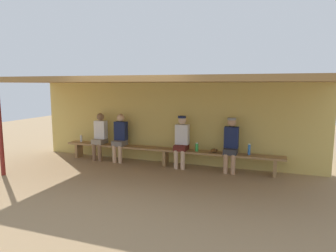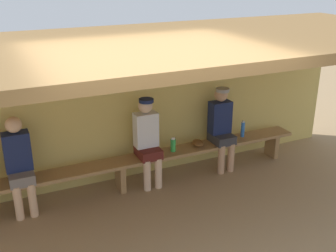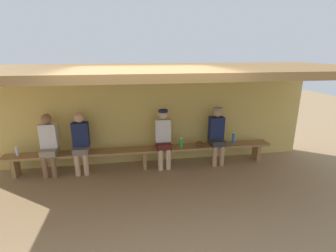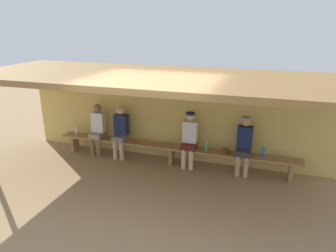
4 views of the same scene
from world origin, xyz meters
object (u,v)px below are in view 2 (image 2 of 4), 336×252
Objects in this scene: player_in_blue at (147,138)px; water_bottle_green at (173,145)px; player_leftmost at (19,162)px; baseball_glove_dark_brown at (198,143)px; water_bottle_orange at (243,129)px; player_middle at (221,125)px; bench at (120,166)px.

player_in_blue reaches higher than water_bottle_green.
baseball_glove_dark_brown is at bearing 0.32° from player_leftmost.
player_middle is at bearing -176.26° from water_bottle_orange.
player_leftmost is at bearing 179.87° from bench.
player_in_blue is 4.89× the size of water_bottle_orange.
player_in_blue is 1.71m from water_bottle_orange.
player_in_blue is (-1.27, 0.00, 0.00)m from player_middle.
player_leftmost reaches higher than water_bottle_orange.
player_in_blue is 0.45m from water_bottle_green.
player_middle is at bearing 0.00° from player_in_blue.
player_middle reaches higher than water_bottle_orange.
water_bottle_green is 1.29m from water_bottle_orange.
water_bottle_green is at bearing -1.65° from player_in_blue.
bench is 27.05× the size of water_bottle_green.
player_middle is 1.00× the size of player_in_blue.
player_middle reaches higher than player_leftmost.
baseball_glove_dark_brown is (0.85, 0.01, -0.24)m from player_in_blue.
baseball_glove_dark_brown reaches higher than bench.
player_middle is 3.07m from player_leftmost.
bench is at bearing -0.13° from player_leftmost.
player_in_blue is at bearing 180.00° from player_middle.
player_in_blue is at bearing -179.04° from water_bottle_orange.
bench is 1.74m from player_middle.
player_leftmost is 5.56× the size of baseball_glove_dark_brown.
baseball_glove_dark_brown is (1.29, 0.02, 0.12)m from bench.
player_leftmost is 2.22m from water_bottle_green.
player_middle is (1.71, 0.00, 0.36)m from bench.
bench is at bearing 179.44° from water_bottle_green.
water_bottle_green is 0.45m from baseball_glove_dark_brown.
player_middle is 4.89× the size of water_bottle_orange.
player_middle reaches higher than water_bottle_green.
water_bottle_green reaches higher than baseball_glove_dark_brown.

